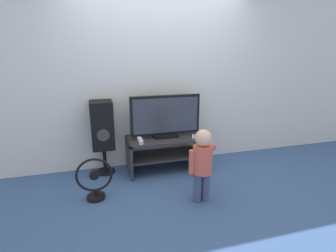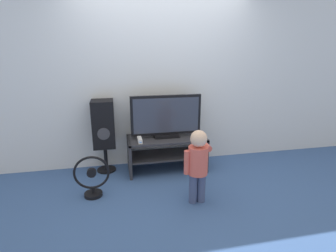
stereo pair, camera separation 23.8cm
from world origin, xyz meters
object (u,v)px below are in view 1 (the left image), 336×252
object	(u,v)px
speaker_tower	(102,127)
child	(202,160)
television	(166,117)
game_console	(140,141)
remote_primary	(193,136)
floor_fan	(95,181)

from	to	relation	value
speaker_tower	child	bearing A→B (deg)	-45.46
television	game_console	size ratio (longest dim) A/B	5.07
game_console	remote_primary	size ratio (longest dim) A/B	1.48
remote_primary	floor_fan	size ratio (longest dim) A/B	0.26
television	game_console	distance (m)	0.50
game_console	remote_primary	distance (m)	0.77
game_console	remote_primary	world-z (taller)	game_console
game_console	floor_fan	xyz separation A→B (m)	(-0.62, -0.44, -0.29)
floor_fan	remote_primary	bearing A→B (deg)	18.12
remote_primary	floor_fan	world-z (taller)	remote_primary
game_console	floor_fan	distance (m)	0.81
television	speaker_tower	world-z (taller)	television
television	floor_fan	size ratio (longest dim) A/B	1.95
child	floor_fan	bearing A→B (deg)	162.76
game_console	child	size ratio (longest dim) A/B	0.23
floor_fan	speaker_tower	bearing A→B (deg)	78.11
speaker_tower	television	bearing A→B (deg)	-6.98
game_console	remote_primary	bearing A→B (deg)	1.26
game_console	child	world-z (taller)	child
game_console	floor_fan	size ratio (longest dim) A/B	0.38
television	child	distance (m)	1.00
television	remote_primary	world-z (taller)	television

